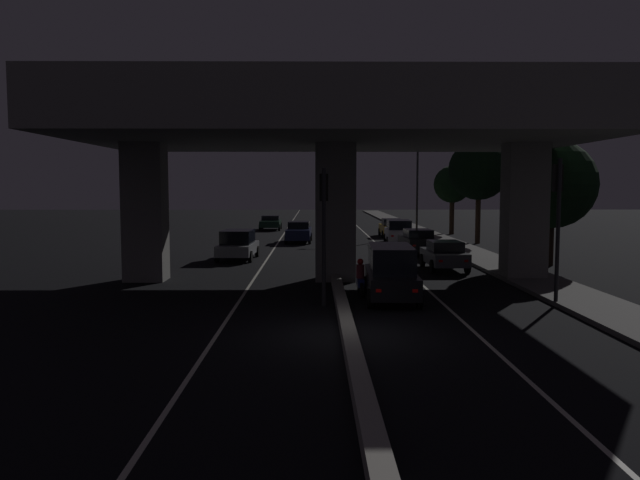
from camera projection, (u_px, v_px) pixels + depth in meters
The scene contains 22 objects.
ground_plane at pixel (347, 335), 17.58m from camera, with size 200.00×200.00×0.00m, color black.
lane_line_left_inner at pixel (282, 237), 52.42m from camera, with size 0.12×126.00×0.00m, color beige.
lane_line_right_inner at pixel (369, 237), 52.49m from camera, with size 0.12×126.00×0.00m, color beige.
median_divider at pixel (326, 235), 52.44m from camera, with size 0.40×126.00×0.36m, color gray.
sidewalk_right at pixel (447, 243), 45.55m from camera, with size 2.64×126.00×0.17m, color #5B5956.
elevated_overpass at pixel (335, 124), 27.43m from camera, with size 22.18×13.53×9.21m.
traffic_light_left_of_median at pixel (324, 212), 21.69m from camera, with size 0.30×0.49×4.83m.
traffic_light_right_of_median at pixel (558, 206), 21.74m from camera, with size 0.30×0.49×5.16m.
street_lamp at pixel (413, 181), 53.51m from camera, with size 2.63×0.32×7.92m.
car_black_lead at pixel (391, 272), 22.86m from camera, with size 2.02×4.64×2.02m.
car_grey_second at pixel (444, 255), 31.33m from camera, with size 1.94×4.06×1.49m.
car_black_third at pixel (418, 241), 38.65m from camera, with size 2.05×4.10×1.58m.
car_white_fourth at pixel (399, 231), 46.33m from camera, with size 2.18×4.66×1.75m.
car_taxi_yellow_fifth at pixel (391, 227), 52.89m from camera, with size 1.93×4.06×1.52m.
car_silver_lead_oncoming at pixel (238, 244), 35.97m from camera, with size 2.21×4.42×1.71m.
car_dark_blue_second_oncoming at pixel (299, 232), 47.27m from camera, with size 2.03×4.61×1.58m.
car_dark_green_third_oncoming at pixel (271, 223), 61.12m from camera, with size 2.07×4.26×1.41m.
motorcycle_blue_filtering_near at pixel (360, 280), 23.99m from camera, with size 0.33×1.78×1.43m.
pedestrian_on_sidewalk at pixel (520, 255), 29.35m from camera, with size 0.39×0.39×1.62m.
roadside_tree_kerbside_near at pixel (552, 184), 32.81m from camera, with size 4.64×4.64×6.64m.
roadside_tree_kerbside_mid at pixel (479, 170), 45.85m from camera, with size 4.45×4.45×7.68m.
roadside_tree_kerbside_far at pixel (452, 185), 55.12m from camera, with size 3.29×3.29×6.08m.
Camera 1 is at (-0.92, -17.28, 4.15)m, focal length 35.00 mm.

